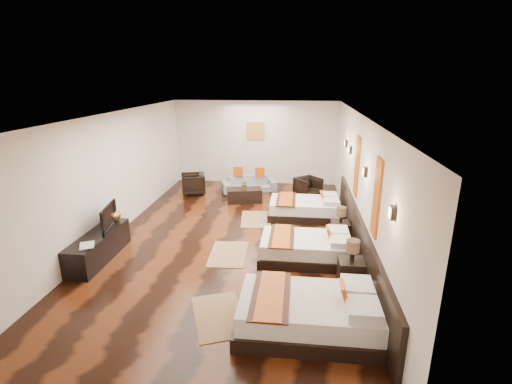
# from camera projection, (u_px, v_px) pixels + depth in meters

# --- Properties ---
(floor) EXTENTS (5.50, 9.50, 0.01)m
(floor) POSITION_uv_depth(u_px,v_px,m) (232.00, 238.00, 8.60)
(floor) COLOR black
(floor) RESTS_ON ground
(ceiling) EXTENTS (5.50, 9.50, 0.01)m
(ceiling) POSITION_uv_depth(u_px,v_px,m) (230.00, 115.00, 7.77)
(ceiling) COLOR white
(ceiling) RESTS_ON floor
(back_wall) EXTENTS (5.50, 0.01, 2.80)m
(back_wall) POSITION_uv_depth(u_px,v_px,m) (256.00, 143.00, 12.69)
(back_wall) COLOR silver
(back_wall) RESTS_ON floor
(left_wall) EXTENTS (0.01, 9.50, 2.80)m
(left_wall) POSITION_uv_depth(u_px,v_px,m) (112.00, 176.00, 8.48)
(left_wall) COLOR silver
(left_wall) RESTS_ON floor
(right_wall) EXTENTS (0.01, 9.50, 2.80)m
(right_wall) POSITION_uv_depth(u_px,v_px,m) (359.00, 183.00, 7.89)
(right_wall) COLOR silver
(right_wall) RESTS_ON floor
(headboard_panel) EXTENTS (0.08, 6.60, 0.90)m
(headboard_panel) POSITION_uv_depth(u_px,v_px,m) (359.00, 240.00, 7.42)
(headboard_panel) COLOR black
(headboard_panel) RESTS_ON floor
(bed_near) EXTENTS (2.09, 1.31, 0.80)m
(bed_near) POSITION_uv_depth(u_px,v_px,m) (310.00, 313.00, 5.43)
(bed_near) COLOR black
(bed_near) RESTS_ON floor
(bed_mid) EXTENTS (1.88, 1.18, 0.72)m
(bed_mid) POSITION_uv_depth(u_px,v_px,m) (307.00, 248.00, 7.56)
(bed_mid) COLOR black
(bed_mid) RESTS_ON floor
(bed_far) EXTENTS (1.88, 1.18, 0.72)m
(bed_far) POSITION_uv_depth(u_px,v_px,m) (306.00, 208.00, 9.82)
(bed_far) COLOR black
(bed_far) RESTS_ON floor
(nightstand_a) EXTENTS (0.44, 0.44, 0.87)m
(nightstand_a) POSITION_uv_depth(u_px,v_px,m) (351.00, 270.00, 6.58)
(nightstand_a) COLOR black
(nightstand_a) RESTS_ON floor
(nightstand_b) EXTENTS (0.41, 0.41, 0.81)m
(nightstand_b) POSITION_uv_depth(u_px,v_px,m) (340.00, 229.00, 8.37)
(nightstand_b) COLOR black
(nightstand_b) RESTS_ON floor
(jute_mat_near) EXTENTS (1.14, 1.39, 0.01)m
(jute_mat_near) POSITION_uv_depth(u_px,v_px,m) (219.00, 315.00, 5.81)
(jute_mat_near) COLOR olive
(jute_mat_near) RESTS_ON floor
(jute_mat_mid) EXTENTS (0.81, 1.24, 0.01)m
(jute_mat_mid) POSITION_uv_depth(u_px,v_px,m) (228.00, 254.00, 7.83)
(jute_mat_mid) COLOR olive
(jute_mat_mid) RESTS_ON floor
(jute_mat_far) EXTENTS (0.87, 1.27, 0.01)m
(jute_mat_far) POSITION_uv_depth(u_px,v_px,m) (256.00, 219.00, 9.73)
(jute_mat_far) COLOR olive
(jute_mat_far) RESTS_ON floor
(tv_console) EXTENTS (0.50, 1.80, 0.55)m
(tv_console) POSITION_uv_depth(u_px,v_px,m) (99.00, 247.00, 7.54)
(tv_console) COLOR black
(tv_console) RESTS_ON floor
(tv) EXTENTS (0.28, 0.91, 0.52)m
(tv) POSITION_uv_depth(u_px,v_px,m) (104.00, 217.00, 7.63)
(tv) COLOR black
(tv) RESTS_ON tv_console
(book) EXTENTS (0.38, 0.42, 0.03)m
(book) POSITION_uv_depth(u_px,v_px,m) (79.00, 247.00, 6.87)
(book) COLOR black
(book) RESTS_ON tv_console
(figurine) EXTENTS (0.43, 0.43, 0.35)m
(figurine) POSITION_uv_depth(u_px,v_px,m) (112.00, 214.00, 8.06)
(figurine) COLOR brown
(figurine) RESTS_ON tv_console
(sofa) EXTENTS (1.84, 1.19, 0.50)m
(sofa) POSITION_uv_depth(u_px,v_px,m) (249.00, 184.00, 12.01)
(sofa) COLOR gray
(sofa) RESTS_ON floor
(armchair_left) EXTENTS (0.90, 0.89, 0.65)m
(armchair_left) POSITION_uv_depth(u_px,v_px,m) (193.00, 184.00, 11.73)
(armchair_left) COLOR black
(armchair_left) RESTS_ON floor
(armchair_right) EXTENTS (0.95, 0.95, 0.62)m
(armchair_right) POSITION_uv_depth(u_px,v_px,m) (308.00, 187.00, 11.42)
(armchair_right) COLOR black
(armchair_right) RESTS_ON floor
(coffee_table) EXTENTS (1.09, 0.71, 0.40)m
(coffee_table) POSITION_uv_depth(u_px,v_px,m) (244.00, 195.00, 11.03)
(coffee_table) COLOR black
(coffee_table) RESTS_ON floor
(table_plant) EXTENTS (0.26, 0.23, 0.26)m
(table_plant) POSITION_uv_depth(u_px,v_px,m) (245.00, 185.00, 10.90)
(table_plant) COLOR #22591D
(table_plant) RESTS_ON coffee_table
(orange_panel_a) EXTENTS (0.04, 0.40, 1.30)m
(orange_panel_a) POSITION_uv_depth(u_px,v_px,m) (377.00, 198.00, 6.00)
(orange_panel_a) COLOR #D86014
(orange_panel_a) RESTS_ON right_wall
(orange_panel_b) EXTENTS (0.04, 0.40, 1.30)m
(orange_panel_b) POSITION_uv_depth(u_px,v_px,m) (357.00, 166.00, 8.09)
(orange_panel_b) COLOR #D86014
(orange_panel_b) RESTS_ON right_wall
(sconce_near) EXTENTS (0.07, 0.12, 0.18)m
(sconce_near) POSITION_uv_depth(u_px,v_px,m) (392.00, 213.00, 4.91)
(sconce_near) COLOR black
(sconce_near) RESTS_ON right_wall
(sconce_mid) EXTENTS (0.07, 0.12, 0.18)m
(sconce_mid) POSITION_uv_depth(u_px,v_px,m) (365.00, 172.00, 7.00)
(sconce_mid) COLOR black
(sconce_mid) RESTS_ON right_wall
(sconce_far) EXTENTS (0.07, 0.12, 0.18)m
(sconce_far) POSITION_uv_depth(u_px,v_px,m) (350.00, 150.00, 9.09)
(sconce_far) COLOR black
(sconce_far) RESTS_ON right_wall
(sconce_lounge) EXTENTS (0.07, 0.12, 0.18)m
(sconce_lounge) POSITION_uv_depth(u_px,v_px,m) (346.00, 144.00, 9.94)
(sconce_lounge) COLOR black
(sconce_lounge) RESTS_ON right_wall
(gold_artwork) EXTENTS (0.60, 0.04, 0.60)m
(gold_artwork) POSITION_uv_depth(u_px,v_px,m) (256.00, 131.00, 12.55)
(gold_artwork) COLOR #AD873F
(gold_artwork) RESTS_ON back_wall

